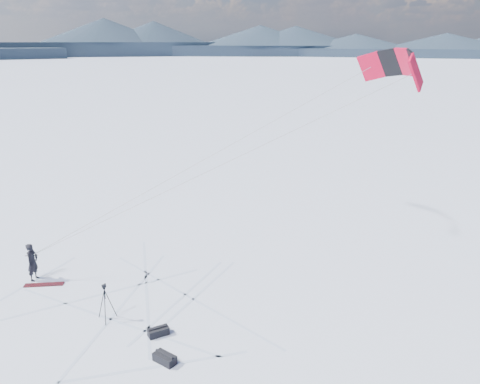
# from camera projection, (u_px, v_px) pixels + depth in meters

# --- Properties ---
(ground) EXTENTS (1800.00, 1800.00, 0.00)m
(ground) POSITION_uv_depth(u_px,v_px,m) (68.00, 329.00, 17.33)
(ground) COLOR white
(horizon_hills) EXTENTS (704.00, 704.00, 10.69)m
(horizon_hills) POSITION_uv_depth(u_px,v_px,m) (52.00, 209.00, 15.86)
(horizon_hills) COLOR black
(horizon_hills) RESTS_ON ground
(snow_tracks) EXTENTS (17.62, 14.39, 0.01)m
(snow_tracks) POSITION_uv_depth(u_px,v_px,m) (44.00, 341.00, 16.67)
(snow_tracks) COLOR #A8B9D7
(snow_tracks) RESTS_ON ground
(snowkiter) EXTENTS (0.49, 0.68, 1.73)m
(snowkiter) POSITION_uv_depth(u_px,v_px,m) (35.00, 279.00, 20.95)
(snowkiter) COLOR black
(snowkiter) RESTS_ON ground
(snowboard) EXTENTS (1.70, 0.57, 0.04)m
(snowboard) POSITION_uv_depth(u_px,v_px,m) (44.00, 285.00, 20.47)
(snowboard) COLOR maroon
(snowboard) RESTS_ON ground
(tripod) EXTENTS (0.71, 0.68, 1.51)m
(tripod) POSITION_uv_depth(u_px,v_px,m) (105.00, 297.00, 17.65)
(tripod) COLOR black
(tripod) RESTS_ON ground
(gear_bag_a) EXTENTS (0.83, 0.69, 0.34)m
(gear_bag_a) POSITION_uv_depth(u_px,v_px,m) (158.00, 332.00, 16.95)
(gear_bag_a) COLOR black
(gear_bag_a) RESTS_ON ground
(gear_bag_b) EXTENTS (0.88, 0.75, 0.36)m
(gear_bag_b) POSITION_uv_depth(u_px,v_px,m) (165.00, 358.00, 15.52)
(gear_bag_b) COLOR black
(gear_bag_b) RESTS_ON ground
(power_kite) EXTENTS (16.97, 5.69, 8.74)m
(power_kite) POSITION_uv_depth(u_px,v_px,m) (394.00, 68.00, 20.34)
(power_kite) COLOR red
(power_kite) RESTS_ON ground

